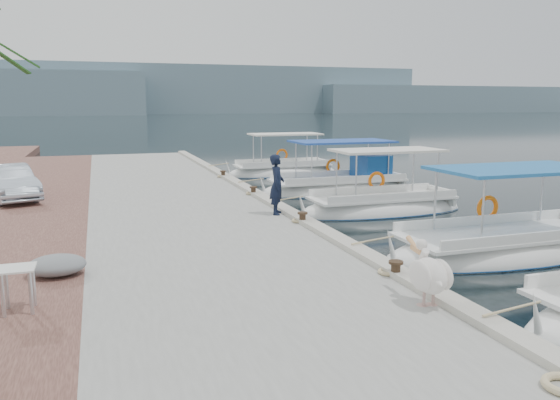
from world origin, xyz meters
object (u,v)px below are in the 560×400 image
Objects in this scene: fishing_caique_e at (282,173)px; parked_car at (10,183)px; fishing_caique_b at (506,251)px; fisherman at (277,185)px; pelican at (429,274)px; fishing_caique_c at (382,209)px; fishing_caique_d at (340,188)px.

fishing_caique_e is 14.07m from parked_car.
fishing_caique_b is 16.59m from fishing_caique_e.
fishing_caique_b is at bearing -57.03° from parked_car.
fisherman is 9.53m from parked_car.
pelican is 15.41m from parked_car.
fishing_caique_b is 1.87× the size of parked_car.
fishing_caique_b is at bearing -86.85° from fishing_caique_c.
fishing_caique_c is 3.47× the size of fisherman.
parked_car is at bearing -176.84° from fishing_caique_d.
fishing_caique_e is at bearing 9.94° from parked_car.
fishing_caique_e is (-0.34, 16.59, 0.00)m from fishing_caique_b.
fishing_caique_d is 12.82m from parked_car.
fishing_caique_b is 5.84m from fishing_caique_c.
fishing_caique_b is 3.83× the size of fisherman.
fishing_caique_e is at bearing 5.01° from fisherman.
fisherman reaches higher than pelican.
fishing_caique_d is 14.73m from pelican.
pelican is at bearing -114.82° from fishing_caique_c.
parked_car is (-12.26, 3.89, 0.98)m from fishing_caique_c.
fisherman is at bearing -52.73° from parked_car.
fishing_caique_c is 0.89× the size of fishing_caique_d.
fishing_caique_d is (0.50, 4.59, 0.07)m from fishing_caique_c.
fishing_caique_e reaches higher than parked_car.
fisherman is at bearing 135.95° from fishing_caique_b.
fisherman reaches higher than fishing_caique_e.
fishing_caique_d is 7.74m from fisherman.
pelican is at bearing -78.23° from parked_car.
pelican is at bearing -143.11° from fishing_caique_b.
fishing_caique_d is 6.18m from fishing_caique_e.
parked_car is at bearing 162.41° from fishing_caique_c.
fisherman reaches higher than fishing_caique_b.
fisherman is at bearing -162.52° from fishing_caique_c.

